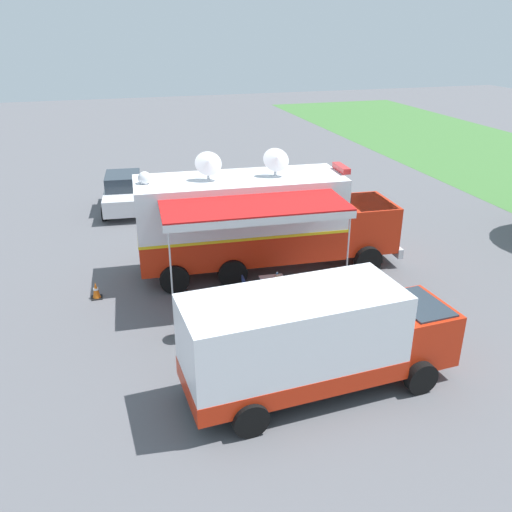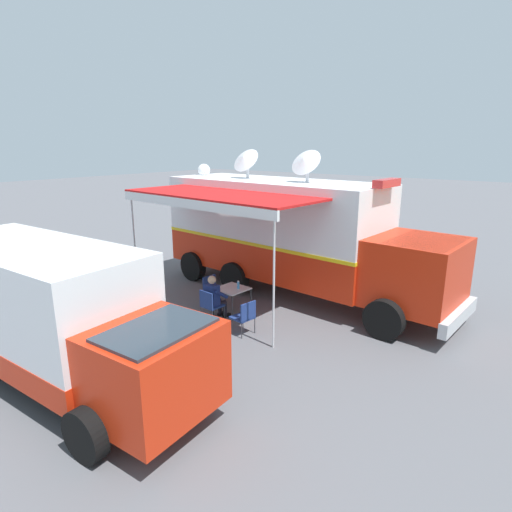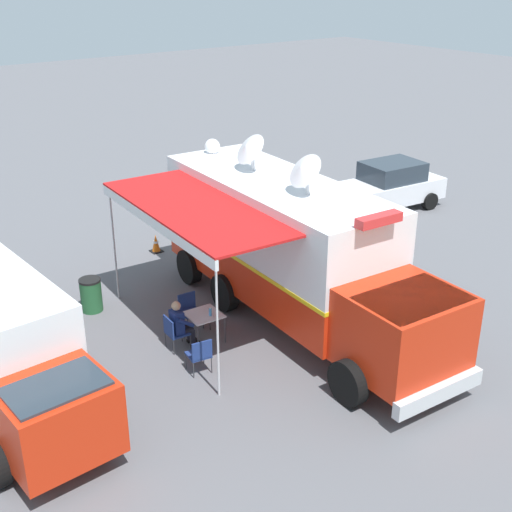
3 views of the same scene
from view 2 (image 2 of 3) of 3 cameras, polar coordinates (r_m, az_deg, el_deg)
name	(u,v)px [view 2 (image 2 of 3)]	position (r m, az deg, el deg)	size (l,w,h in m)	color
ground_plane	(272,286)	(13.98, 2.23, -4.16)	(100.00, 100.00, 0.00)	#5B5B60
lot_stripe	(362,269)	(16.37, 14.20, -1.73)	(0.12, 4.80, 0.01)	silver
command_truck	(291,232)	(12.99, 4.80, 3.24)	(5.19, 9.62, 4.53)	red
folding_table	(232,290)	(11.63, -3.29, -4.67)	(0.85, 0.85, 0.73)	silver
water_bottle	(238,285)	(11.54, -2.42, -3.96)	(0.07, 0.07, 0.22)	#4C99D8
folding_chair_at_table	(210,303)	(11.19, -6.31, -6.41)	(0.51, 0.51, 0.87)	navy
folding_chair_beside_table	(212,288)	(12.29, -5.98, -4.41)	(0.51, 0.51, 0.87)	navy
folding_chair_spare_by_truck	(245,315)	(10.40, -1.52, -8.02)	(0.55, 0.55, 0.87)	navy
seated_responder	(215,296)	(11.26, -5.62, -5.50)	(0.68, 0.57, 1.25)	navy
trash_bin	(118,289)	(12.97, -18.30, -4.34)	(0.57, 0.57, 0.91)	#235B33
traffic_cone	(153,258)	(16.79, -13.81, -0.31)	(0.36, 0.36, 0.58)	black
support_truck	(51,314)	(9.10, -26.08, -7.13)	(2.67, 6.92, 2.70)	white
car_behind_truck	(307,217)	(22.36, 6.95, 5.32)	(4.35, 2.32, 1.76)	silver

